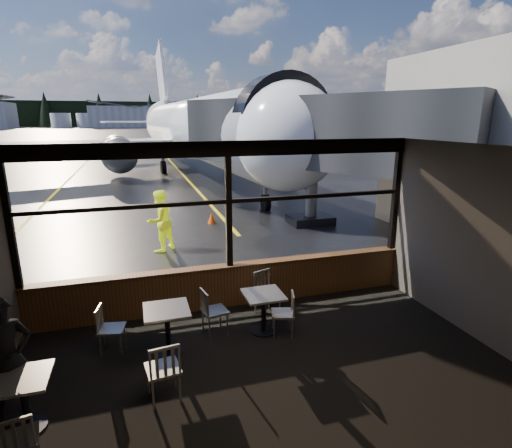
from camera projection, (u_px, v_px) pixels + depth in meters
name	position (u px, v px, depth m)	size (l,w,h in m)	color
ground_plane	(138.00, 132.00, 119.62)	(520.00, 520.00, 0.00)	black
carpet_floor	(277.00, 393.00, 5.88)	(8.00, 6.00, 0.01)	black
ceiling	(281.00, 153.00, 4.98)	(8.00, 6.00, 0.04)	#38332D
wall_right	(508.00, 255.00, 6.55)	(0.04, 6.00, 3.50)	#534B42
window_sill	(230.00, 286.00, 8.54)	(8.00, 0.28, 0.90)	#4D2D17
window_header	(228.00, 149.00, 7.79)	(8.00, 0.18, 0.30)	black
mullion_left	(9.00, 220.00, 6.98)	(0.12, 0.12, 2.60)	black
mullion_centre	(229.00, 206.00, 8.09)	(0.12, 0.12, 2.60)	black
mullion_right	(395.00, 195.00, 9.20)	(0.12, 0.12, 2.60)	black
window_transom	(228.00, 201.00, 8.06)	(8.00, 0.10, 0.08)	black
airliner	(197.00, 89.00, 27.92)	(32.34, 38.80, 11.86)	white
jet_bridge	(292.00, 158.00, 14.09)	(9.66, 11.81, 5.15)	#2C2C2E
cafe_table_near	(263.00, 313.00, 7.48)	(0.71, 0.71, 0.78)	#9B948E
cafe_table_mid	(168.00, 331.00, 6.80)	(0.75, 0.75, 0.82)	#A09B93
cafe_table_left	(25.00, 404.00, 5.12)	(0.69, 0.69, 0.76)	#A8A39A
chair_near_e	(283.00, 314.00, 7.37)	(0.46, 0.46, 0.85)	beige
chair_near_w	(215.00, 311.00, 7.40)	(0.50, 0.50, 0.91)	#B4B0A2
chair_near_n	(268.00, 294.00, 8.13)	(0.50, 0.50, 0.92)	#ACA89B
chair_mid_s	(163.00, 369.00, 5.65)	(0.53, 0.53, 0.97)	#BCB6AA
chair_mid_w	(112.00, 329.00, 6.81)	(0.47, 0.47, 0.86)	beige
chair_left_s	(19.00, 440.00, 4.47)	(0.47, 0.47, 0.86)	#AEA99D
passenger	(7.00, 360.00, 5.22)	(0.63, 0.41, 1.73)	black
ground_crew	(160.00, 221.00, 12.00)	(0.90, 0.70, 1.86)	#BFF219
cone_nose	(212.00, 218.00, 15.33)	(0.31, 0.31, 0.43)	orange
terminal_annex	(510.00, 147.00, 13.00)	(5.00, 7.00, 6.00)	gray
hangar_mid	(135.00, 116.00, 178.45)	(38.00, 15.00, 10.00)	silver
hangar_right	(267.00, 114.00, 188.57)	(50.00, 20.00, 12.00)	silver
fuel_tank_a	(61.00, 120.00, 167.76)	(8.00, 8.00, 6.00)	silver
fuel_tank_b	(87.00, 120.00, 170.57)	(8.00, 8.00, 6.00)	silver
fuel_tank_c	(111.00, 120.00, 173.38)	(8.00, 8.00, 6.00)	silver
treeline	(134.00, 114.00, 201.31)	(360.00, 3.00, 12.00)	black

